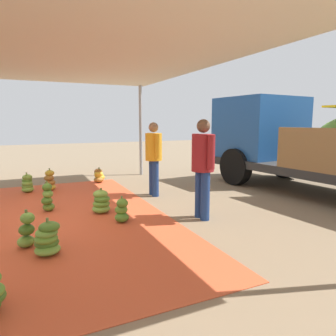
# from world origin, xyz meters

# --- Properties ---
(ground_plane) EXTENTS (40.00, 40.00, 0.00)m
(ground_plane) POSITION_xyz_m (0.00, 3.00, 0.00)
(ground_plane) COLOR #7F6B51
(tarp_orange) EXTENTS (6.58, 4.38, 0.01)m
(tarp_orange) POSITION_xyz_m (0.00, 0.00, 0.01)
(tarp_orange) COLOR #D1512D
(tarp_orange) RESTS_ON ground
(tent_canopy) EXTENTS (8.00, 7.00, 2.92)m
(tent_canopy) POSITION_xyz_m (-0.02, -0.11, 2.83)
(tent_canopy) COLOR #9EA0A5
(tent_canopy) RESTS_ON ground
(banana_bunch_2) EXTENTS (0.32, 0.32, 0.53)m
(banana_bunch_2) POSITION_xyz_m (1.16, -0.16, 0.24)
(banana_bunch_2) COLOR #75A83D
(banana_bunch_2) RESTS_ON tarp_orange
(banana_bunch_3) EXTENTS (0.34, 0.35, 0.55)m
(banana_bunch_3) POSITION_xyz_m (-2.51, 0.39, 0.25)
(banana_bunch_3) COLOR gold
(banana_bunch_3) RESTS_ON tarp_orange
(banana_bunch_4) EXTENTS (0.47, 0.47, 0.47)m
(banana_bunch_4) POSITION_xyz_m (-0.03, 1.13, 0.21)
(banana_bunch_4) COLOR #75A83D
(banana_bunch_4) RESTS_ON tarp_orange
(banana_bunch_5) EXTENTS (0.33, 0.32, 0.60)m
(banana_bunch_5) POSITION_xyz_m (-0.54, 0.22, 0.27)
(banana_bunch_5) COLOR #60932D
(banana_bunch_5) RESTS_ON tarp_orange
(banana_bunch_6) EXTENTS (0.45, 0.42, 0.48)m
(banana_bunch_6) POSITION_xyz_m (1.52, 0.07, 0.21)
(banana_bunch_6) COLOR #75A83D
(banana_bunch_6) RESTS_ON tarp_orange
(banana_bunch_8) EXTENTS (0.37, 0.35, 0.49)m
(banana_bunch_8) POSITION_xyz_m (-2.51, -0.12, 0.22)
(banana_bunch_8) COLOR #75A83D
(banana_bunch_8) RESTS_ON tarp_orange
(banana_bunch_11) EXTENTS (0.36, 0.33, 0.45)m
(banana_bunch_11) POSITION_xyz_m (0.66, 1.33, 0.20)
(banana_bunch_11) COLOR #518428
(banana_bunch_11) RESTS_ON tarp_orange
(banana_bunch_14) EXTENTS (0.40, 0.39, 0.43)m
(banana_bunch_14) POSITION_xyz_m (-3.00, 1.74, 0.20)
(banana_bunch_14) COLOR #996628
(banana_bunch_14) RESTS_ON tarp_orange
(cargo_truck_main) EXTENTS (6.90, 2.89, 2.40)m
(cargo_truck_main) POSITION_xyz_m (0.87, 6.32, 1.26)
(cargo_truck_main) COLOR #2D2D2D
(cargo_truck_main) RESTS_ON ground
(worker_0) EXTENTS (0.65, 0.39, 1.76)m
(worker_0) POSITION_xyz_m (1.05, 2.69, 1.03)
(worker_0) COLOR navy
(worker_0) RESTS_ON ground
(worker_1) EXTENTS (0.63, 0.38, 1.71)m
(worker_1) POSITION_xyz_m (-0.92, 2.58, 1.00)
(worker_1) COLOR navy
(worker_1) RESTS_ON ground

